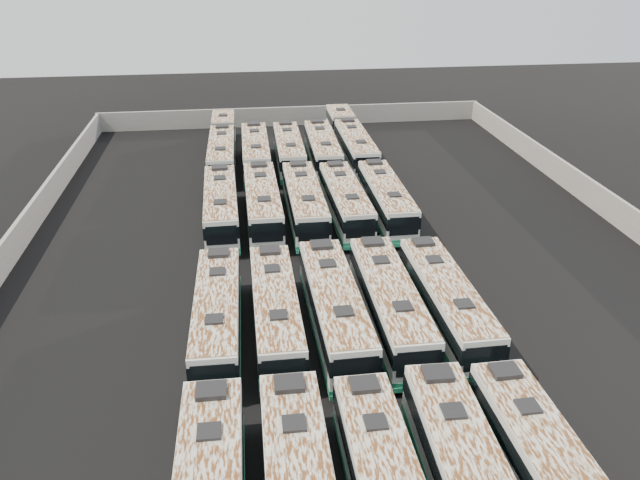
# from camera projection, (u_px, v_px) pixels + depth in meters

# --- Properties ---
(ground) EXTENTS (140.00, 140.00, 0.00)m
(ground) POSITION_uv_depth(u_px,v_px,m) (342.00, 269.00, 42.17)
(ground) COLOR black
(ground) RESTS_ON ground
(perimeter_wall) EXTENTS (45.20, 73.20, 2.20)m
(perimeter_wall) POSITION_uv_depth(u_px,v_px,m) (342.00, 255.00, 41.69)
(perimeter_wall) COLOR slate
(perimeter_wall) RESTS_ON ground
(bus_front_far_right) EXTENTS (2.67, 11.50, 3.23)m
(bus_front_far_right) POSITION_uv_depth(u_px,v_px,m) (552.00, 479.00, 23.72)
(bus_front_far_right) COLOR silver
(bus_front_far_right) RESTS_ON ground
(bus_midfront_far_left) EXTENTS (2.58, 11.41, 3.20)m
(bus_midfront_far_left) POSITION_uv_depth(u_px,v_px,m) (218.00, 316.00, 33.97)
(bus_midfront_far_left) COLOR silver
(bus_midfront_far_left) RESTS_ON ground
(bus_midfront_left) EXTENTS (2.44, 11.35, 3.20)m
(bus_midfront_left) POSITION_uv_depth(u_px,v_px,m) (276.00, 312.00, 34.32)
(bus_midfront_left) COLOR silver
(bus_midfront_left) RESTS_ON ground
(bus_midfront_center) EXTENTS (2.73, 11.96, 3.36)m
(bus_midfront_center) POSITION_uv_depth(u_px,v_px,m) (335.00, 309.00, 34.48)
(bus_midfront_center) COLOR silver
(bus_midfront_center) RESTS_ON ground
(bus_midfront_right) EXTENTS (2.52, 11.82, 3.33)m
(bus_midfront_right) POSITION_uv_depth(u_px,v_px,m) (390.00, 304.00, 34.94)
(bus_midfront_right) COLOR silver
(bus_midfront_right) RESTS_ON ground
(bus_midfront_far_right) EXTENTS (2.61, 11.53, 3.24)m
(bus_midfront_far_right) POSITION_uv_depth(u_px,v_px,m) (446.00, 302.00, 35.23)
(bus_midfront_far_right) COLOR silver
(bus_midfront_far_right) RESTS_ON ground
(bus_midback_far_left) EXTENTS (2.70, 11.68, 3.28)m
(bus_midback_far_left) POSITION_uv_depth(u_px,v_px,m) (221.00, 207.00, 47.63)
(bus_midback_far_left) COLOR silver
(bus_midback_far_left) RESTS_ON ground
(bus_midback_left) EXTENTS (2.60, 11.88, 3.34)m
(bus_midback_left) POSITION_uv_depth(u_px,v_px,m) (263.00, 204.00, 48.06)
(bus_midback_left) COLOR silver
(bus_midback_left) RESTS_ON ground
(bus_midback_center) EXTENTS (2.51, 11.86, 3.34)m
(bus_midback_center) POSITION_uv_depth(u_px,v_px,m) (305.00, 203.00, 48.20)
(bus_midback_center) COLOR silver
(bus_midback_center) RESTS_ON ground
(bus_midback_right) EXTENTS (2.65, 11.55, 3.24)m
(bus_midback_right) POSITION_uv_depth(u_px,v_px,m) (345.00, 202.00, 48.60)
(bus_midback_right) COLOR silver
(bus_midback_right) RESTS_ON ground
(bus_midback_far_right) EXTENTS (2.48, 11.53, 3.25)m
(bus_midback_far_right) POSITION_uv_depth(u_px,v_px,m) (386.00, 199.00, 48.99)
(bus_midback_far_right) COLOR silver
(bus_midback_far_right) RESTS_ON ground
(bus_back_far_left) EXTENTS (2.60, 17.78, 3.22)m
(bus_back_far_left) POSITION_uv_depth(u_px,v_px,m) (223.00, 145.00, 61.84)
(bus_back_far_left) COLOR silver
(bus_back_far_left) RESTS_ON ground
(bus_back_left) EXTENTS (2.58, 11.76, 3.31)m
(bus_back_left) POSITION_uv_depth(u_px,v_px,m) (256.00, 153.00, 59.51)
(bus_back_left) COLOR silver
(bus_back_left) RESTS_ON ground
(bus_back_center) EXTENTS (2.59, 11.57, 3.25)m
(bus_back_center) POSITION_uv_depth(u_px,v_px,m) (289.00, 151.00, 60.06)
(bus_back_center) COLOR silver
(bus_back_center) RESTS_ON ground
(bus_back_right) EXTENTS (2.75, 11.91, 3.34)m
(bus_back_right) POSITION_uv_depth(u_px,v_px,m) (323.00, 150.00, 60.19)
(bus_back_right) COLOR silver
(bus_back_right) RESTS_ON ground
(bus_back_far_right) EXTENTS (2.57, 18.30, 3.32)m
(bus_back_far_right) POSITION_uv_depth(u_px,v_px,m) (350.00, 139.00, 63.58)
(bus_back_far_right) COLOR silver
(bus_back_far_right) RESTS_ON ground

